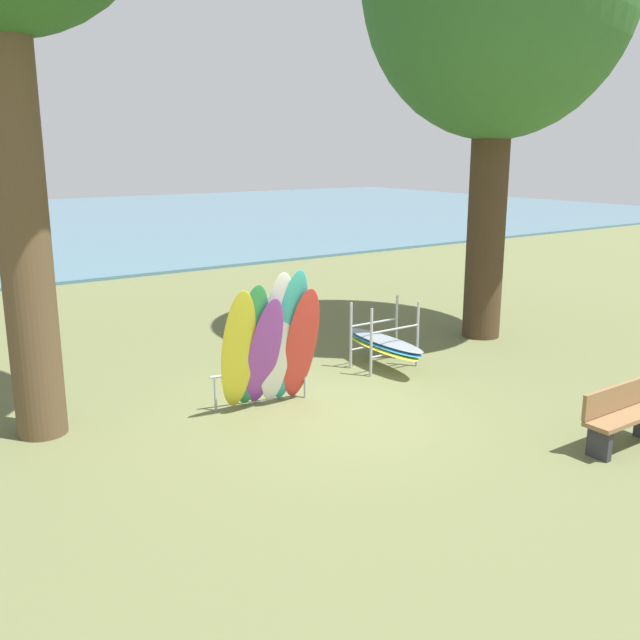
% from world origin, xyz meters
% --- Properties ---
extents(ground_plane, '(80.00, 80.00, 0.00)m').
position_xyz_m(ground_plane, '(0.00, 0.00, 0.00)').
color(ground_plane, '#60663D').
extents(leaning_board_pile, '(1.73, 1.08, 2.27)m').
position_xyz_m(leaning_board_pile, '(-0.51, 0.62, 1.04)').
color(leaning_board_pile, yellow).
rests_on(leaning_board_pile, ground).
extents(board_storage_rack, '(1.15, 2.13, 1.25)m').
position_xyz_m(board_storage_rack, '(2.33, 1.33, 0.47)').
color(board_storage_rack, '#9EA0A5').
rests_on(board_storage_rack, ground).
extents(park_bench, '(1.41, 0.43, 0.85)m').
position_xyz_m(park_bench, '(2.69, -3.31, 0.45)').
color(park_bench, '#2D2D33').
rests_on(park_bench, ground).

